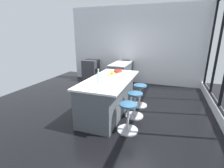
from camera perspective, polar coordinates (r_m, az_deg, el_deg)
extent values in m
plane|color=black|center=(4.50, -0.82, -8.64)|extent=(7.29, 7.29, 0.00)
cube|color=silver|center=(4.40, 34.36, -10.68)|extent=(5.61, 0.12, 0.25)
cube|color=black|center=(6.52, 31.13, 11.56)|extent=(0.05, 0.06, 2.69)
cube|color=black|center=(5.51, 33.11, 10.68)|extent=(0.05, 0.06, 2.69)
cube|color=silver|center=(6.77, 7.58, 13.08)|extent=(0.12, 5.31, 3.00)
cube|color=#4C5156|center=(6.66, 4.29, 3.93)|extent=(2.28, 0.60, 0.89)
cube|color=silver|center=(6.57, 4.37, 7.85)|extent=(2.28, 0.60, 0.03)
cube|color=#38383D|center=(6.85, 5.00, 7.83)|extent=(0.44, 0.36, 0.12)
cylinder|color=#B7B7BC|center=(6.86, 3.82, 9.56)|extent=(0.02, 0.02, 0.28)
cube|color=#38383D|center=(7.18, -7.31, 4.81)|extent=(0.60, 0.60, 0.89)
cube|color=black|center=(7.06, -5.08, 4.30)|extent=(0.44, 0.01, 0.32)
cube|color=#4C5156|center=(4.16, -1.30, -4.35)|extent=(2.06, 0.80, 0.87)
cube|color=silver|center=(3.99, -0.68, 1.67)|extent=(2.12, 1.00, 0.04)
cylinder|color=#B7B7BC|center=(4.75, 9.42, -7.25)|extent=(0.44, 0.44, 0.03)
cylinder|color=#B7B7BC|center=(4.64, 9.58, -4.07)|extent=(0.05, 0.05, 0.55)
cylinder|color=#336084|center=(4.55, 9.77, -0.57)|extent=(0.36, 0.36, 0.04)
cylinder|color=#B7B7BC|center=(4.16, 7.72, -10.87)|extent=(0.44, 0.44, 0.03)
cylinder|color=#B7B7BC|center=(4.04, 7.88, -7.33)|extent=(0.05, 0.05, 0.55)
cylinder|color=#336084|center=(3.92, 8.05, -3.37)|extent=(0.36, 0.36, 0.04)
cylinder|color=#B7B7BC|center=(3.59, 5.40, -15.65)|extent=(0.44, 0.44, 0.03)
cylinder|color=#B7B7BC|center=(3.45, 5.54, -11.70)|extent=(0.05, 0.05, 0.55)
cylinder|color=#336084|center=(3.32, 5.68, -7.20)|extent=(0.36, 0.36, 0.04)
cube|color=tan|center=(4.36, 0.28, 3.39)|extent=(0.36, 0.24, 0.02)
sphere|color=gold|center=(4.33, -0.01, 4.04)|extent=(0.09, 0.09, 0.09)
sphere|color=red|center=(4.43, 1.65, 4.27)|extent=(0.08, 0.08, 0.08)
cylinder|color=silver|center=(3.63, -4.72, 2.17)|extent=(0.06, 0.06, 0.22)
cylinder|color=silver|center=(3.60, -4.78, 4.48)|extent=(0.03, 0.03, 0.08)
cylinder|color=#B7B7BC|center=(3.59, -4.80, 5.18)|extent=(0.03, 0.03, 0.02)
cylinder|color=#993833|center=(4.67, 2.16, 4.64)|extent=(0.24, 0.24, 0.07)
cylinder|color=#4C1C19|center=(4.67, 2.16, 4.82)|extent=(0.19, 0.19, 0.04)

